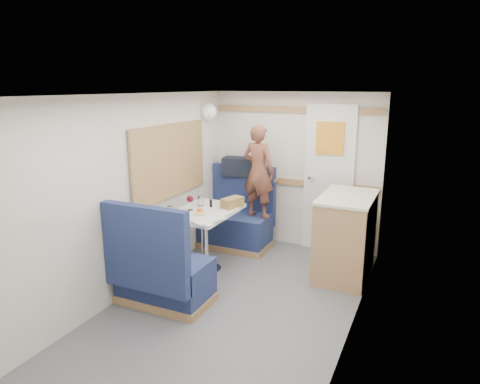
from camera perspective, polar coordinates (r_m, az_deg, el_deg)
The scene contains 26 objects.
floor at distance 3.98m, azimuth -3.36°, elevation -17.39°, with size 4.50×4.50×0.00m, color #515156.
ceiling at distance 3.40m, azimuth -3.85°, elevation 12.75°, with size 4.50×4.50×0.00m, color silver.
wall_back at distance 5.59m, azimuth 7.32°, elevation 2.84°, with size 2.20×0.02×2.00m, color silver.
wall_left at distance 4.18m, azimuth -17.03°, elevation -1.50°, with size 0.02×4.50×2.00m, color silver.
wall_right at distance 3.22m, azimuth 14.06°, elevation -5.90°, with size 0.02×4.50×2.00m, color silver.
oak_trim_low at distance 5.60m, azimuth 7.22°, elevation 1.30°, with size 2.15×0.02×0.08m, color olive.
oak_trim_high at distance 5.47m, azimuth 7.52°, elevation 10.84°, with size 2.15×0.02×0.08m, color olive.
side_window at distance 4.88m, azimuth -9.33°, elevation 4.13°, with size 0.04×1.30×0.72m, color #B0B99D.
rear_door at distance 5.45m, azimuth 11.73°, elevation 2.08°, with size 0.62×0.12×1.86m.
dinette_table at distance 4.83m, azimuth -4.75°, elevation -4.21°, with size 0.62×0.92×0.72m.
bench_far at distance 5.64m, azimuth -0.41°, elevation -4.28°, with size 0.90×0.59×1.05m.
bench_near at distance 4.25m, azimuth -10.47°, elevation -10.90°, with size 0.90×0.59×1.05m.
ledge at distance 5.72m, azimuth 0.66°, elevation 1.98°, with size 0.90×0.14×0.04m, color olive.
dome_light at distance 5.53m, azimuth -4.23°, elevation 10.64°, with size 0.20×0.20×0.20m, color white.
galley_counter at distance 4.88m, azimuth 13.86°, elevation -5.62°, with size 0.57×0.92×0.92m.
person at distance 5.32m, azimuth 2.46°, elevation 2.77°, with size 0.43×0.28×1.17m, color brown.
duffel_bag at distance 5.70m, azimuth 0.29°, elevation 3.40°, with size 0.51×0.24×0.24m, color black.
tray at distance 4.45m, azimuth -4.60°, elevation -3.60°, with size 0.27×0.36×0.02m, color white.
orange_fruit at distance 4.56m, azimuth -5.35°, elevation -2.61°, with size 0.07×0.07×0.07m, color #EA570A.
cheese_block at distance 4.54m, azimuth -5.39°, elevation -2.90°, with size 0.11×0.07×0.04m, color #F1E48B.
wine_glass at distance 4.77m, azimuth -6.68°, elevation -1.01°, with size 0.08×0.08×0.17m.
tumbler_left at distance 4.58m, azimuth -9.30°, elevation -2.60°, with size 0.07×0.07×0.12m, color white.
tumbler_mid at distance 4.96m, azimuth -5.26°, elevation -1.14°, with size 0.07×0.07×0.12m, color white.
beer_glass at distance 4.83m, azimuth -1.36°, elevation -1.63°, with size 0.06×0.06×0.10m, color brown.
pepper_grinder at distance 4.90m, azimuth -3.92°, elevation -1.51°, with size 0.03×0.03×0.09m, color black.
bread_loaf at distance 4.89m, azimuth -1.03°, elevation -1.39°, with size 0.14×0.26×0.11m, color brown.
Camera 1 is at (1.61, -2.99, 2.08)m, focal length 32.00 mm.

